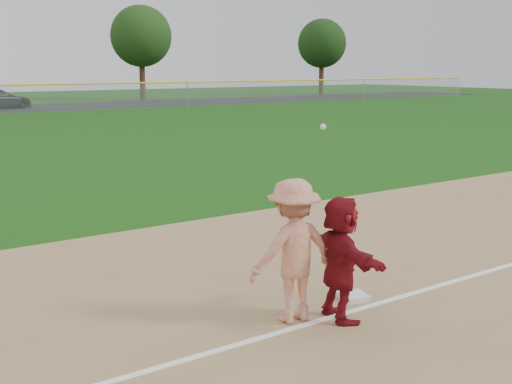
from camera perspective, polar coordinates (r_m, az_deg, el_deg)
ground at (r=9.51m, az=5.25°, el=-9.16°), size 160.00×160.00×0.00m
foul_line at (r=8.95m, az=8.61°, el=-10.40°), size 60.00×0.10×0.01m
first_base at (r=9.36m, az=8.65°, el=-9.17°), size 0.44×0.44×0.08m
base_runner at (r=8.41m, az=7.55°, el=-5.87°), size 0.85×1.60×1.65m
first_base_play at (r=8.28m, az=3.32°, el=-5.24°), size 1.30×0.83×2.52m
tree_3 at (r=65.81m, az=-10.19°, el=13.47°), size 6.00×6.00×9.19m
tree_4 at (r=76.47m, az=5.88°, el=12.99°), size 5.60×5.60×8.67m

